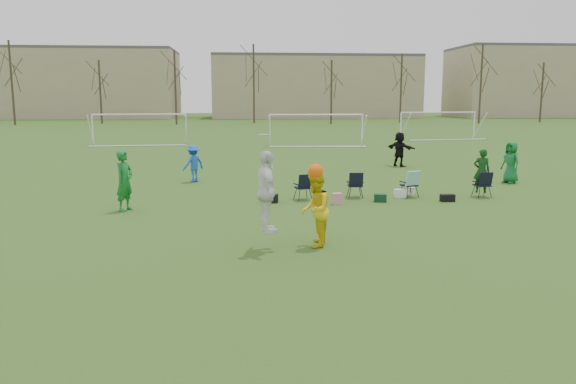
{
  "coord_description": "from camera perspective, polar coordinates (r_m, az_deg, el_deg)",
  "views": [
    {
      "loc": [
        -1.85,
        -12.07,
        3.7
      ],
      "look_at": [
        -0.65,
        2.45,
        1.25
      ],
      "focal_mm": 35.0,
      "sensor_mm": 36.0,
      "label": 1
    }
  ],
  "objects": [
    {
      "name": "ground",
      "position": [
        12.76,
        3.86,
        -7.33
      ],
      "size": [
        260.0,
        260.0,
        0.0
      ],
      "primitive_type": "plane",
      "color": "#31571B",
      "rests_on": "ground"
    },
    {
      "name": "center_contest",
      "position": [
        13.81,
        0.44,
        -0.87
      ],
      "size": [
        2.01,
        1.4,
        2.87
      ],
      "color": "white",
      "rests_on": "ground"
    },
    {
      "name": "sideline_setup",
      "position": [
        21.42,
        11.77,
        0.87
      ],
      "size": [
        8.68,
        1.98,
        1.81
      ],
      "color": "#103C13",
      "rests_on": "ground"
    },
    {
      "name": "fielder_green_far",
      "position": [
        26.5,
        21.7,
        2.82
      ],
      "size": [
        0.86,
        1.04,
        1.82
      ],
      "primitive_type": "imported",
      "rotation": [
        0.0,
        0.0,
        -1.2
      ],
      "color": "#12662E",
      "rests_on": "ground"
    },
    {
      "name": "goal_right",
      "position": [
        53.19,
        15.03,
        7.3
      ],
      "size": [
        7.35,
        1.14,
        2.46
      ],
      "rotation": [
        0.0,
        0.0,
        0.14
      ],
      "color": "white",
      "rests_on": "ground"
    },
    {
      "name": "tree_line",
      "position": [
        81.96,
        -3.3,
        10.49
      ],
      "size": [
        110.28,
        3.28,
        11.4
      ],
      "color": "#382B21",
      "rests_on": "ground"
    },
    {
      "name": "fielder_blue",
      "position": [
        25.29,
        -9.6,
        2.87
      ],
      "size": [
        1.2,
        1.16,
        1.64
      ],
      "primitive_type": "imported",
      "rotation": [
        0.0,
        0.0,
        3.86
      ],
      "color": "blue",
      "rests_on": "ground"
    },
    {
      "name": "goal_left",
      "position": [
        46.82,
        -14.84,
        7.05
      ],
      "size": [
        7.39,
        0.76,
        2.46
      ],
      "rotation": [
        0.0,
        0.0,
        0.09
      ],
      "color": "white",
      "rests_on": "ground"
    },
    {
      "name": "goal_mid",
      "position": [
        44.49,
        2.88,
        7.24
      ],
      "size": [
        7.4,
        0.63,
        2.46
      ],
      "rotation": [
        0.0,
        0.0,
        -0.07
      ],
      "color": "white",
      "rests_on": "ground"
    },
    {
      "name": "building_row",
      "position": [
        108.44,
        -0.17,
        10.75
      ],
      "size": [
        126.0,
        16.0,
        13.0
      ],
      "color": "tan",
      "rests_on": "ground"
    },
    {
      "name": "fielder_green_near",
      "position": [
        19.23,
        -16.27,
        1.12
      ],
      "size": [
        0.75,
        0.87,
        2.02
      ],
      "primitive_type": "imported",
      "rotation": [
        0.0,
        0.0,
        1.13
      ],
      "color": "#14732B",
      "rests_on": "ground"
    },
    {
      "name": "fielder_black",
      "position": [
        31.2,
        11.26,
        4.28
      ],
      "size": [
        1.52,
        1.71,
        1.88
      ],
      "primitive_type": "imported",
      "rotation": [
        0.0,
        0.0,
        2.25
      ],
      "color": "black",
      "rests_on": "ground"
    }
  ]
}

